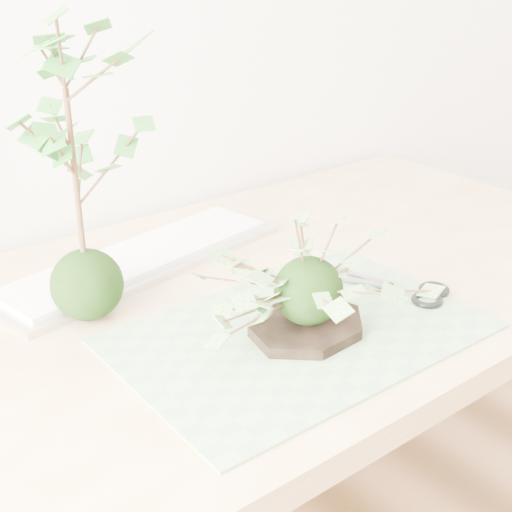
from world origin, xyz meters
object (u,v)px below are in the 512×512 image
Objects in this scene: desk at (185,364)px; keyboard at (141,259)px; maple_kokedama at (68,109)px; ivy_kokedama at (310,261)px.

keyboard is (0.03, 0.17, 0.10)m from desk.
desk is 3.90× the size of maple_kokedama.
keyboard reaches higher than desk.
ivy_kokedama is 0.79× the size of maple_kokedama.
keyboard is at bearing 101.38° from ivy_kokedama.
keyboard is (-0.07, 0.32, -0.10)m from ivy_kokedama.
desk is 4.91× the size of ivy_kokedama.
ivy_kokedama is (0.10, -0.15, 0.19)m from desk.
desk is 0.27m from ivy_kokedama.
keyboard is at bearing 37.26° from maple_kokedama.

